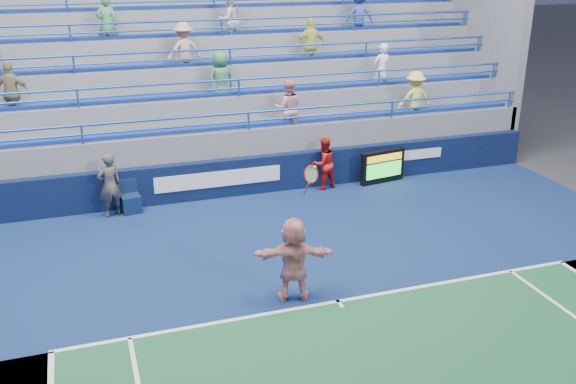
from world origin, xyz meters
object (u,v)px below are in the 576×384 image
object	(u,v)px
serve_speed_board	(383,167)
line_judge	(110,185)
tennis_player	(294,259)
ball_girl	(324,163)
judge_chair	(131,202)

from	to	relation	value
serve_speed_board	line_judge	distance (m)	7.96
tennis_player	ball_girl	size ratio (longest dim) A/B	1.80
judge_chair	ball_girl	bearing A→B (deg)	0.66
serve_speed_board	ball_girl	bearing A→B (deg)	177.06
serve_speed_board	judge_chair	world-z (taller)	serve_speed_board
serve_speed_board	tennis_player	size ratio (longest dim) A/B	0.52
serve_speed_board	judge_chair	xyz separation A→B (m)	(-7.45, 0.03, -0.23)
serve_speed_board	tennis_player	distance (m)	7.41
judge_chair	ball_girl	size ratio (longest dim) A/B	0.56
judge_chair	tennis_player	world-z (taller)	tennis_player
line_judge	ball_girl	world-z (taller)	line_judge
judge_chair	line_judge	size ratio (longest dim) A/B	0.51
serve_speed_board	line_judge	xyz separation A→B (m)	(-7.95, -0.07, 0.36)
tennis_player	line_judge	xyz separation A→B (m)	(-3.17, 5.59, -0.01)
judge_chair	serve_speed_board	bearing A→B (deg)	-0.25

